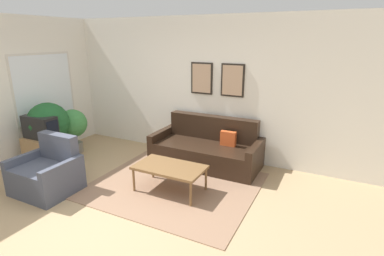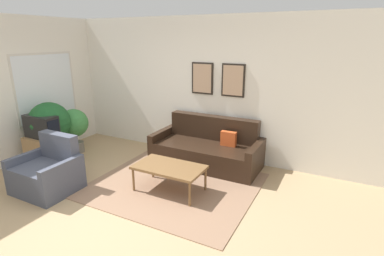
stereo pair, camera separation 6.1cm
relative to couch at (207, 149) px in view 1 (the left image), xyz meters
The scene contains 11 objects.
ground_plane 2.31m from the couch, 104.45° to the right, with size 16.00×16.00×0.00m, color tan.
area_rug 1.08m from the couch, 96.49° to the right, with size 2.56×2.21×0.01m.
wall_back 1.28m from the couch, 140.81° to the left, with size 8.00×0.09×2.70m.
wall_left_window 3.78m from the couch, 154.18° to the right, with size 0.08×8.00×2.70m.
couch is the anchor object (origin of this frame).
coffee_table 1.22m from the couch, 94.06° to the right, with size 1.06×0.61×0.42m.
tv_stand 3.03m from the couch, 152.20° to the right, with size 0.69×0.41×0.53m.
tv 3.06m from the couch, 152.18° to the right, with size 0.66×0.28×0.42m.
armchair 2.72m from the couch, 130.97° to the right, with size 0.89×0.76×0.86m.
potted_plant_tall 3.03m from the couch, 156.86° to the right, with size 0.76×0.76×1.14m.
potted_plant_by_window 2.78m from the couch, 165.58° to the right, with size 0.57×0.57×0.91m.
Camera 1 is at (2.67, -2.60, 2.30)m, focal length 28.00 mm.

